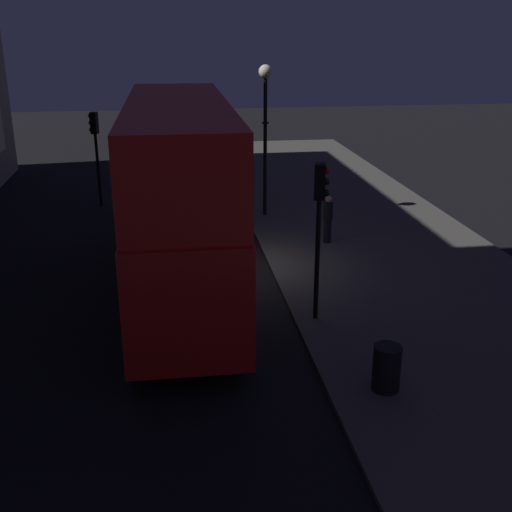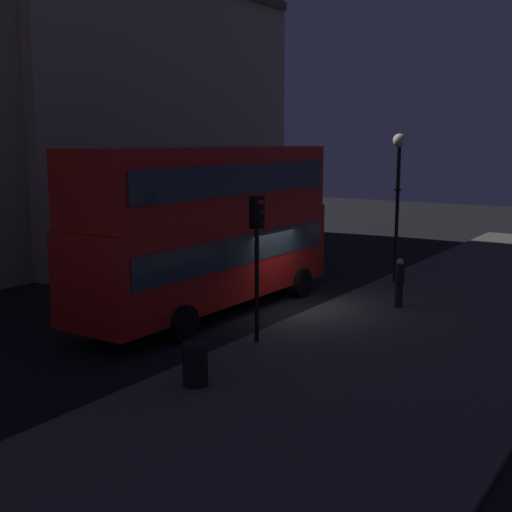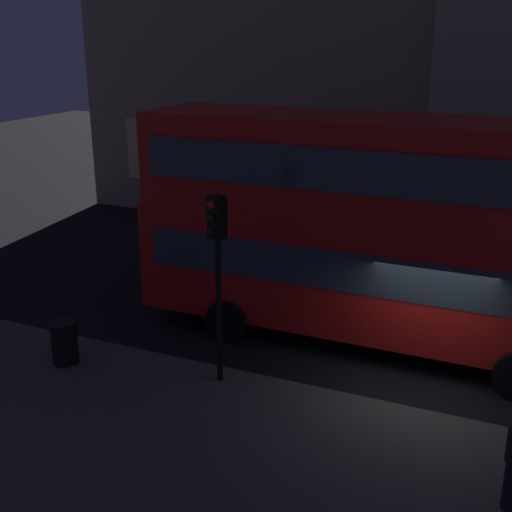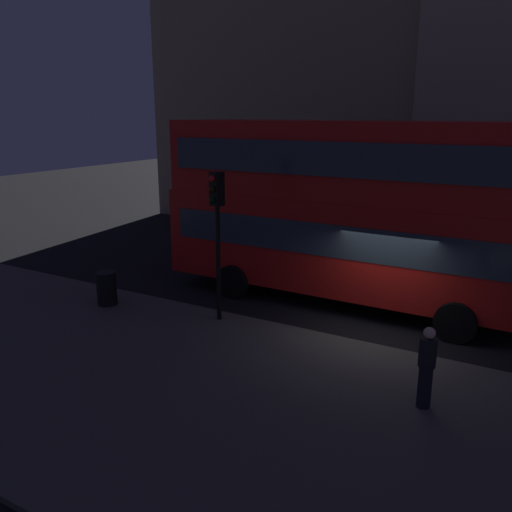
{
  "view_description": "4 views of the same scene",
  "coord_description": "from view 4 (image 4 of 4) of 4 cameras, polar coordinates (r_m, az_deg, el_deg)",
  "views": [
    {
      "loc": [
        -18.11,
        2.25,
        7.08
      ],
      "look_at": [
        -2.57,
        0.02,
        1.37
      ],
      "focal_mm": 44.65,
      "sensor_mm": 36.0,
      "label": 1
    },
    {
      "loc": [
        -18.49,
        -10.89,
        5.5
      ],
      "look_at": [
        -2.05,
        -0.05,
        2.09
      ],
      "focal_mm": 47.01,
      "sensor_mm": 36.0,
      "label": 2
    },
    {
      "loc": [
        1.58,
        -12.11,
        6.95
      ],
      "look_at": [
        -3.8,
        0.35,
        2.35
      ],
      "focal_mm": 45.87,
      "sensor_mm": 36.0,
      "label": 3
    },
    {
      "loc": [
        3.49,
        -12.33,
        5.49
      ],
      "look_at": [
        -3.8,
        0.52,
        1.47
      ],
      "focal_mm": 36.92,
      "sensor_mm": 36.0,
      "label": 4
    }
  ],
  "objects": [
    {
      "name": "litter_bin",
      "position": [
        15.8,
        -15.88,
        -3.39
      ],
      "size": [
        0.57,
        0.57,
        0.96
      ],
      "primitive_type": "cylinder",
      "color": "black",
      "rests_on": "sidewalk_slab"
    },
    {
      "name": "traffic_light_near_kerb",
      "position": [
        13.51,
        -4.26,
        4.39
      ],
      "size": [
        0.38,
        0.39,
        3.94
      ],
      "rotation": [
        0.0,
        0.0,
        -0.28
      ],
      "color": "black",
      "rests_on": "sidewalk_slab"
    },
    {
      "name": "double_decker_bus",
      "position": [
        15.38,
        9.28,
        5.59
      ],
      "size": [
        10.7,
        2.99,
        5.29
      ],
      "rotation": [
        0.0,
        0.0,
        -0.01
      ],
      "color": "red",
      "rests_on": "ground"
    },
    {
      "name": "ground_plane",
      "position": [
        13.94,
        12.77,
        -8.35
      ],
      "size": [
        80.0,
        80.0,
        0.0
      ],
      "primitive_type": "plane",
      "color": "black"
    },
    {
      "name": "sidewalk_slab",
      "position": [
        10.02,
        4.5,
        -17.62
      ],
      "size": [
        44.0,
        7.79,
        0.12
      ],
      "primitive_type": "cube",
      "color": "#4C4944",
      "rests_on": "ground"
    },
    {
      "name": "building_with_clock",
      "position": [
        29.81,
        5.54,
        22.82
      ],
      "size": [
        13.99,
        8.4,
        18.9
      ],
      "color": "tan",
      "rests_on": "ground"
    },
    {
      "name": "pedestrian",
      "position": [
        10.45,
        17.99,
        -11.3
      ],
      "size": [
        0.32,
        0.32,
        1.61
      ],
      "rotation": [
        0.0,
        0.0,
        4.26
      ],
      "color": "black",
      "rests_on": "sidewalk_slab"
    }
  ]
}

